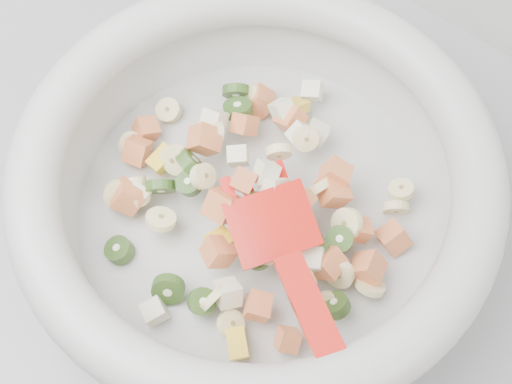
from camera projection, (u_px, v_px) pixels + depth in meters
The scene contains 2 objects.
counter at pixel (304, 363), 1.04m from camera, with size 2.00×0.60×0.90m, color gray.
mixing_bowl at pixel (256, 185), 0.60m from camera, with size 0.45×0.40×0.13m.
Camera 1 is at (0.11, 1.20, 1.49)m, focal length 50.00 mm.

